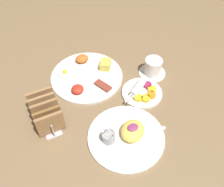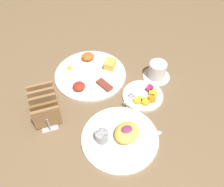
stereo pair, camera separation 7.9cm
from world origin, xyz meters
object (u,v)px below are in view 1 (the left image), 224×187
(plate_condiments, at_px, (142,92))
(toast_rack, at_px, (46,112))
(plate_foreground, at_px, (126,135))
(plate_breakfast, at_px, (87,75))
(coffee_cup, at_px, (153,67))

(plate_condiments, xyz_separation_m, toast_rack, (-0.39, 0.04, 0.04))
(plate_foreground, bearing_deg, plate_condiments, 45.42)
(plate_breakfast, distance_m, plate_foreground, 0.35)
(plate_condiments, bearing_deg, plate_foreground, -134.58)
(plate_foreground, distance_m, coffee_cup, 0.36)
(plate_condiments, xyz_separation_m, coffee_cup, (0.10, 0.09, 0.02))
(plate_breakfast, bearing_deg, plate_condiments, -48.54)
(plate_condiments, height_order, toast_rack, toast_rack)
(plate_foreground, distance_m, toast_rack, 0.31)
(plate_breakfast, distance_m, coffee_cup, 0.30)
(toast_rack, height_order, coffee_cup, toast_rack)
(plate_condiments, xyz_separation_m, plate_foreground, (-0.16, -0.16, 0.00))
(plate_breakfast, relative_size, plate_condiments, 1.75)
(coffee_cup, bearing_deg, plate_foreground, -136.62)
(toast_rack, xyz_separation_m, coffee_cup, (0.50, 0.05, -0.01))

